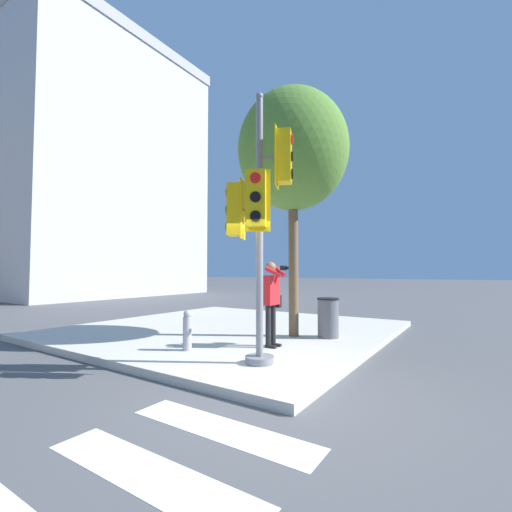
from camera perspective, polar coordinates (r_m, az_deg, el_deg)
ground_plane at (r=5.03m, az=3.66°, el=-22.16°), size 160.00×160.00×0.00m
sidewalk_corner at (r=9.74m, az=-4.29°, el=-12.15°), size 8.00×8.00×0.14m
traffic_signal_pole at (r=5.82m, az=0.47°, el=7.68°), size 0.91×1.13×4.66m
person_photographer at (r=7.14m, az=2.60°, el=-6.58°), size 0.58×0.54×1.75m
street_tree at (r=8.82m, az=6.15°, el=17.00°), size 2.70×2.70×6.01m
fire_hydrant at (r=7.00m, az=-11.37°, el=-12.04°), size 0.17×0.23×0.79m
trash_bin at (r=8.33m, az=11.92°, el=-10.00°), size 0.51×0.51×0.92m
building_right at (r=29.28m, az=-25.15°, el=12.31°), size 13.47×10.91×18.19m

